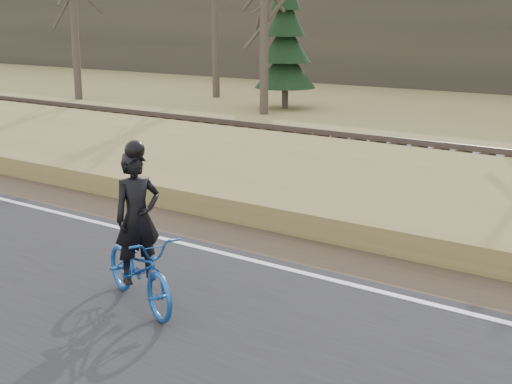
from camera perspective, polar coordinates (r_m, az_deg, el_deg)
The scene contains 11 objects.
ground at distance 14.81m, azimuth -17.25°, elevation -1.73°, with size 120.00×120.00×0.00m, color olive.
edge_line at distance 14.91m, azimuth -16.65°, elevation -1.33°, with size 120.00×0.12×0.01m, color silver.
shoulder at distance 15.51m, azimuth -13.71°, elevation -0.72°, with size 120.00×1.60×0.04m, color #473A2B.
embankment at distance 17.48m, azimuth -6.25°, elevation 1.89°, with size 120.00×5.00×0.44m, color olive.
ballast at distance 20.39m, azimuth 0.98°, elevation 3.69°, with size 120.00×3.00×0.45m, color slate.
railroad at distance 20.34m, azimuth 0.98°, elevation 4.53°, with size 120.00×2.40×0.29m.
cyclist at distance 9.55m, azimuth -9.34°, elevation -4.98°, with size 2.07×1.35×2.24m.
bare_tree_far_left at distance 35.08m, azimuth -14.40°, elevation 14.05°, with size 0.36×0.36×8.41m, color #463D34.
bare_tree_left at distance 34.92m, azimuth -3.30°, elevation 14.92°, with size 0.36×0.36×8.99m, color #463D34.
bare_tree_near_left at distance 28.68m, azimuth 0.65°, elevation 12.59°, with size 0.36×0.36×6.39m, color #463D34.
conifer at distance 30.64m, azimuth 2.37°, elevation 11.81°, with size 2.60×2.60×5.80m.
Camera 1 is at (11.60, -8.38, 3.81)m, focal length 50.00 mm.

